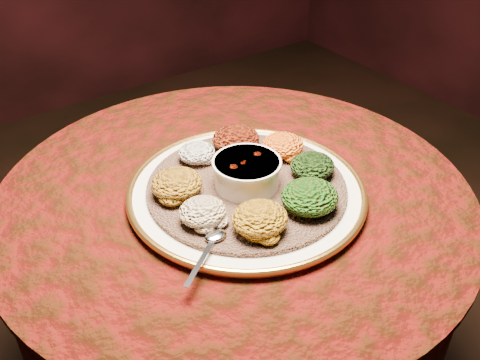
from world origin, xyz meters
TOP-DOWN VIEW (x-y plane):
  - table at (0.00, 0.00)m, footprint 0.96×0.96m
  - platter at (0.01, -0.03)m, footprint 0.53×0.53m
  - injera at (0.01, -0.03)m, footprint 0.40×0.40m
  - stew_bowl at (0.01, -0.03)m, footprint 0.13×0.13m
  - spoon at (-0.14, -0.14)m, footprint 0.13×0.09m
  - portion_ayib at (-0.03, 0.10)m, footprint 0.08×0.07m
  - portion_kitfo at (0.07, 0.09)m, footprint 0.10×0.10m
  - portion_tikil at (0.13, 0.01)m, footprint 0.09×0.09m
  - portion_gomen at (0.13, -0.08)m, footprint 0.09×0.09m
  - portion_mixveg at (0.06, -0.16)m, footprint 0.11×0.10m
  - portion_kik at (-0.05, -0.15)m, footprint 0.10×0.10m
  - portion_timatim at (-0.12, -0.08)m, footprint 0.09×0.08m
  - portion_shiro at (-0.12, 0.02)m, footprint 0.10×0.09m

SIDE VIEW (x-z plane):
  - table at x=0.00m, z-range 0.19..0.92m
  - platter at x=0.01m, z-range 0.73..0.76m
  - injera at x=0.01m, z-range 0.75..0.76m
  - spoon at x=-0.14m, z-range 0.76..0.77m
  - portion_ayib at x=-0.03m, z-range 0.76..0.80m
  - portion_timatim at x=-0.12m, z-range 0.76..0.80m
  - portion_gomen at x=0.13m, z-range 0.76..0.81m
  - portion_tikil at x=0.13m, z-range 0.76..0.81m
  - portion_shiro at x=-0.12m, z-range 0.76..0.81m
  - portion_kik at x=-0.05m, z-range 0.76..0.81m
  - portion_kitfo at x=0.07m, z-range 0.76..0.81m
  - portion_mixveg at x=0.06m, z-range 0.76..0.81m
  - stew_bowl at x=0.01m, z-range 0.77..0.82m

